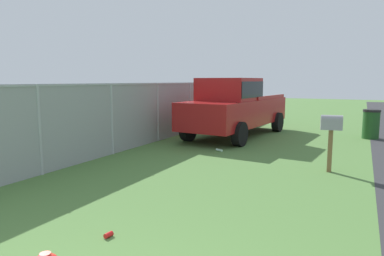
% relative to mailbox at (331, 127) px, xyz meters
% --- Properties ---
extents(mailbox, '(0.27, 0.47, 1.26)m').
position_rel_mailbox_xyz_m(mailbox, '(0.00, 0.00, 0.00)').
color(mailbox, brown).
rests_on(mailbox, ground).
extents(pickup_truck, '(5.72, 2.54, 2.09)m').
position_rel_mailbox_xyz_m(pickup_truck, '(3.75, 3.52, 0.11)').
color(pickup_truck, maroon).
rests_on(pickup_truck, ground).
extents(trash_bin, '(0.57, 0.57, 1.01)m').
position_rel_mailbox_xyz_m(trash_bin, '(5.42, -0.88, -0.49)').
color(trash_bin, '#1E4C1E').
rests_on(trash_bin, ground).
extents(fence_section, '(16.62, 0.07, 1.93)m').
position_rel_mailbox_xyz_m(fence_section, '(2.94, 5.51, 0.04)').
color(fence_section, '#9EA3A8').
rests_on(fence_section, ground).
extents(litter_can_near_hydrant, '(0.13, 0.08, 0.07)m').
position_rel_mailbox_xyz_m(litter_can_near_hydrant, '(-4.74, 2.25, -0.96)').
color(litter_can_near_hydrant, red).
rests_on(litter_can_near_hydrant, ground).
extents(litter_bottle_by_mailbox, '(0.16, 0.23, 0.07)m').
position_rel_mailbox_xyz_m(litter_bottle_by_mailbox, '(1.03, 3.02, -0.96)').
color(litter_bottle_by_mailbox, '#B2D8BF').
rests_on(litter_bottle_by_mailbox, ground).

